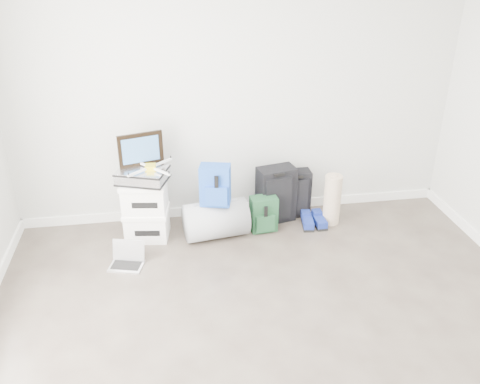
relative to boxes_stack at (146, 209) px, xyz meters
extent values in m
cube|color=beige|center=(0.96, 0.38, 1.04)|extent=(4.50, 0.02, 2.70)
cube|color=white|center=(0.96, 0.37, -0.26)|extent=(4.50, 0.02, 0.10)
cube|color=white|center=(0.00, 0.00, -0.18)|extent=(0.45, 0.38, 0.26)
cube|color=white|center=(0.00, 0.00, -0.02)|extent=(0.47, 0.40, 0.04)
cube|color=white|center=(0.00, 0.00, 0.13)|extent=(0.45, 0.38, 0.26)
cube|color=white|center=(0.00, 0.00, 0.28)|extent=(0.47, 0.40, 0.04)
cube|color=#B2B2B7|center=(0.00, 0.00, 0.37)|extent=(0.53, 0.46, 0.13)
cube|color=black|center=(0.00, 0.10, 0.59)|extent=(0.42, 0.14, 0.32)
cube|color=#2858A3|center=(0.00, 0.08, 0.59)|extent=(0.34, 0.10, 0.25)
cube|color=gold|center=(0.08, -0.02, 0.46)|extent=(0.10, 0.10, 0.05)
cube|color=white|center=(0.18, 0.07, 0.46)|extent=(0.22, 0.19, 0.02)
cube|color=white|center=(-0.01, 0.08, 0.46)|extent=(0.19, 0.22, 0.02)
cube|color=white|center=(-0.02, -0.11, 0.46)|extent=(0.22, 0.19, 0.02)
cube|color=white|center=(0.17, -0.12, 0.46)|extent=(0.19, 0.22, 0.02)
cylinder|color=gray|center=(0.67, -0.10, -0.12)|extent=(0.66, 0.46, 0.38)
cube|color=#1949A6|center=(0.67, -0.12, 0.27)|extent=(0.32, 0.24, 0.40)
cube|color=#1949A6|center=(0.67, -0.22, 0.20)|extent=(0.22, 0.11, 0.19)
cube|color=black|center=(1.34, 0.14, -0.01)|extent=(0.42, 0.30, 0.59)
cube|color=black|center=(1.34, 0.02, -0.01)|extent=(0.29, 0.09, 0.47)
cube|color=black|center=(1.34, 0.02, 0.27)|extent=(0.12, 0.05, 0.02)
cube|color=#123317|center=(1.17, -0.05, -0.12)|extent=(0.28, 0.18, 0.37)
cube|color=#123317|center=(1.17, -0.14, -0.19)|extent=(0.20, 0.07, 0.18)
cube|color=black|center=(1.55, 0.22, -0.05)|extent=(0.32, 0.19, 0.51)
cube|color=black|center=(1.55, 0.11, -0.05)|extent=(0.24, 0.03, 0.41)
cube|color=black|center=(1.55, 0.12, 0.18)|extent=(0.11, 0.02, 0.02)
cube|color=black|center=(1.64, -0.05, -0.29)|extent=(0.15, 0.29, 0.03)
cube|color=#1C35A9|center=(1.64, -0.05, -0.25)|extent=(0.14, 0.28, 0.07)
cube|color=black|center=(1.76, -0.05, -0.29)|extent=(0.11, 0.28, 0.03)
cube|color=#1C35A9|center=(1.76, -0.05, -0.25)|extent=(0.11, 0.27, 0.07)
cylinder|color=tan|center=(1.90, -0.02, -0.04)|extent=(0.18, 0.18, 0.54)
cube|color=silver|center=(-0.20, -0.50, -0.30)|extent=(0.34, 0.28, 0.01)
cube|color=black|center=(-0.20, -0.50, -0.29)|extent=(0.29, 0.20, 0.00)
cube|color=black|center=(-0.17, -0.40, -0.19)|extent=(0.29, 0.09, 0.20)
camera|label=1|loc=(0.22, -4.45, 2.38)|focal=38.00mm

